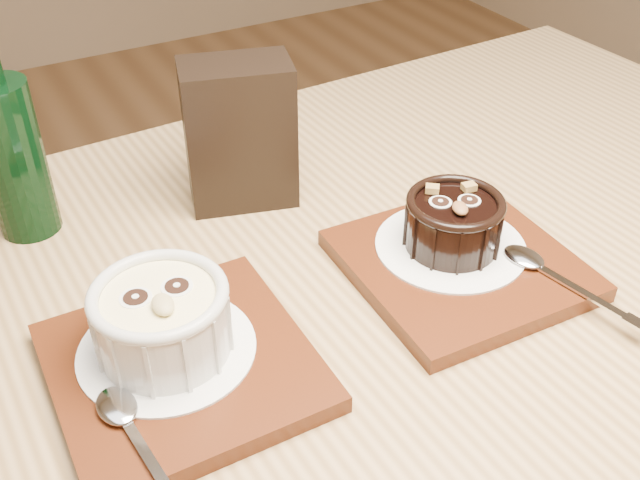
% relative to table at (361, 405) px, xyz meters
% --- Properties ---
extents(table, '(1.23, 0.85, 0.75)m').
position_rel_table_xyz_m(table, '(0.00, 0.00, 0.00)').
color(table, olive).
rests_on(table, ground).
extents(tray_left, '(0.18, 0.18, 0.01)m').
position_rel_table_xyz_m(tray_left, '(-0.14, 0.02, 0.10)').
color(tray_left, '#51210D').
rests_on(tray_left, table).
extents(doily_left, '(0.13, 0.13, 0.00)m').
position_rel_table_xyz_m(doily_left, '(-0.15, 0.04, 0.11)').
color(doily_left, white).
rests_on(doily_left, tray_left).
extents(ramekin_white, '(0.10, 0.10, 0.06)m').
position_rel_table_xyz_m(ramekin_white, '(-0.15, 0.04, 0.14)').
color(ramekin_white, silver).
rests_on(ramekin_white, doily_left).
extents(spoon_left, '(0.04, 0.14, 0.01)m').
position_rel_table_xyz_m(spoon_left, '(-0.19, -0.04, 0.11)').
color(spoon_left, silver).
rests_on(spoon_left, tray_left).
extents(tray_right, '(0.19, 0.19, 0.01)m').
position_rel_table_xyz_m(tray_right, '(0.11, 0.02, 0.10)').
color(tray_right, '#51210D').
rests_on(tray_right, table).
extents(doily_right, '(0.13, 0.13, 0.00)m').
position_rel_table_xyz_m(doily_right, '(0.11, 0.04, 0.11)').
color(doily_right, white).
rests_on(doily_right, tray_right).
extents(ramekin_dark, '(0.08, 0.08, 0.05)m').
position_rel_table_xyz_m(ramekin_dark, '(0.11, 0.04, 0.13)').
color(ramekin_dark, black).
rests_on(ramekin_dark, doily_right).
extents(spoon_right, '(0.05, 0.14, 0.01)m').
position_rel_table_xyz_m(spoon_right, '(0.16, -0.04, 0.11)').
color(spoon_right, silver).
rests_on(spoon_right, tray_right).
extents(condiment_stand, '(0.11, 0.09, 0.14)m').
position_rel_table_xyz_m(condiment_stand, '(-0.01, 0.22, 0.16)').
color(condiment_stand, black).
rests_on(condiment_stand, table).
extents(green_bottle, '(0.05, 0.05, 0.20)m').
position_rel_table_xyz_m(green_bottle, '(-0.20, 0.27, 0.17)').
color(green_bottle, black).
rests_on(green_bottle, table).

